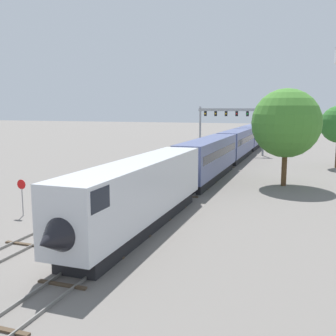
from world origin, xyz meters
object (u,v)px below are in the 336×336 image
at_px(signal_gantry, 231,119).
at_px(stop_sign, 22,192).
at_px(trackside_tree_left, 286,123).
at_px(passenger_train, 238,143).

relative_size(signal_gantry, stop_sign, 4.20).
relative_size(stop_sign, trackside_tree_left, 0.28).
xyz_separation_m(signal_gantry, stop_sign, (-7.75, -46.49, -4.49)).
bearing_deg(signal_gantry, stop_sign, -99.46).
bearing_deg(trackside_tree_left, passenger_train, 111.75).
bearing_deg(passenger_train, signal_gantry, 111.42).
xyz_separation_m(passenger_train, stop_sign, (-10.00, -40.75, -0.74)).
bearing_deg(signal_gantry, trackside_tree_left, -68.32).
bearing_deg(passenger_train, stop_sign, -103.79).
bearing_deg(trackside_tree_left, stop_sign, -133.72).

